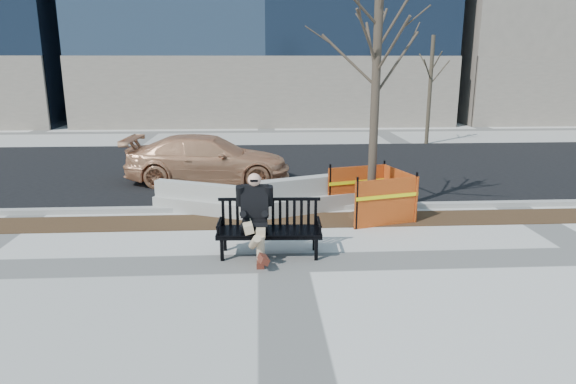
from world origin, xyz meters
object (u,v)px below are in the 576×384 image
jersey_barrier_left (204,213)px  jersey_barrier_right (319,209)px  sedan (209,182)px  bench (270,255)px  seated_man (255,254)px  tree_fence (370,217)px

jersey_barrier_left → jersey_barrier_right: (2.94, 0.14, 0.00)m
sedan → jersey_barrier_left: bearing=-173.2°
jersey_barrier_right → jersey_barrier_left: bearing=161.9°
bench → seated_man: bearing=168.8°
jersey_barrier_left → seated_man: bearing=-42.6°
sedan → seated_man: bearing=-163.1°
tree_fence → sedan: size_ratio=1.20×
sedan → jersey_barrier_left: (0.19, -3.40, 0.00)m
tree_fence → sedan: (-4.30, 3.95, 0.00)m
bench → seated_man: (-0.28, 0.07, 0.00)m
sedan → jersey_barrier_left: 3.40m
bench → jersey_barrier_right: bearing=68.7°
tree_fence → seated_man: bearing=-140.1°
seated_man → jersey_barrier_left: (-1.30, 2.90, 0.00)m
bench → tree_fence: bearing=46.0°
seated_man → jersey_barrier_right: 3.45m
bench → tree_fence: 3.50m
tree_fence → jersey_barrier_left: bearing=172.4°
tree_fence → jersey_barrier_left: size_ratio=2.28×
tree_fence → jersey_barrier_right: (-1.18, 0.69, 0.00)m
jersey_barrier_left → jersey_barrier_right: size_ratio=0.85×
tree_fence → jersey_barrier_left: tree_fence is taller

